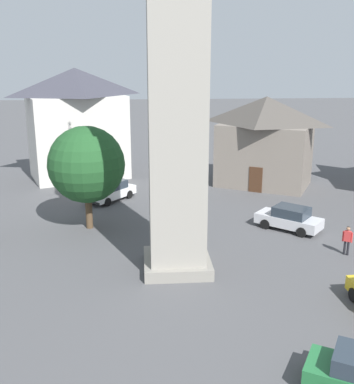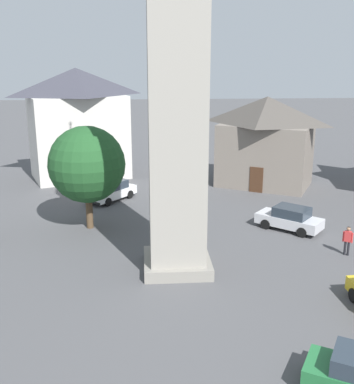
{
  "view_description": "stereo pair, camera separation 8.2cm",
  "coord_description": "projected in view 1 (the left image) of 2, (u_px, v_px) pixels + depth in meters",
  "views": [
    {
      "loc": [
        -22.89,
        1.74,
        10.82
      ],
      "look_at": [
        0.0,
        0.0,
        4.19
      ],
      "focal_mm": 44.45,
      "sensor_mm": 36.0,
      "label": 1
    },
    {
      "loc": [
        -22.89,
        1.66,
        10.82
      ],
      "look_at": [
        0.0,
        0.0,
        4.19
      ],
      "focal_mm": 44.45,
      "sensor_mm": 36.0,
      "label": 2
    }
  ],
  "objects": [
    {
      "name": "pedestrian",
      "position": [
        347.0,
        238.0,
        26.48
      ],
      "size": [
        0.39,
        0.48,
        1.69
      ],
      "color": "black",
      "rests_on": "ground"
    },
    {
      "name": "building_corner_back",
      "position": [
        265.0,
        141.0,
        40.14
      ],
      "size": [
        8.35,
        9.34,
        7.55
      ],
      "color": "slate",
      "rests_on": "ground"
    },
    {
      "name": "car_silver_kerb",
      "position": [
        289.0,
        218.0,
        30.43
      ],
      "size": [
        3.99,
        4.22,
        1.53
      ],
      "color": "silver",
      "rests_on": "ground"
    },
    {
      "name": "tree",
      "position": [
        86.0,
        165.0,
        29.77
      ],
      "size": [
        4.85,
        4.85,
        6.64
      ],
      "color": "brown",
      "rests_on": "ground"
    },
    {
      "name": "building_terrace_right",
      "position": [
        77.0,
        123.0,
        42.5
      ],
      "size": [
        8.16,
        9.96,
        9.77
      ],
      "color": "beige",
      "rests_on": "ground"
    },
    {
      "name": "ground_plane",
      "position": [
        177.0,
        268.0,
        25.06
      ],
      "size": [
        200.0,
        200.0,
        0.0
      ],
      "primitive_type": "plane",
      "color": "#4C4C4F"
    },
    {
      "name": "car_green_alley",
      "position": [
        111.0,
        191.0,
        36.6
      ],
      "size": [
        4.24,
        3.95,
        1.53
      ],
      "color": "white",
      "rests_on": "ground"
    }
  ]
}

